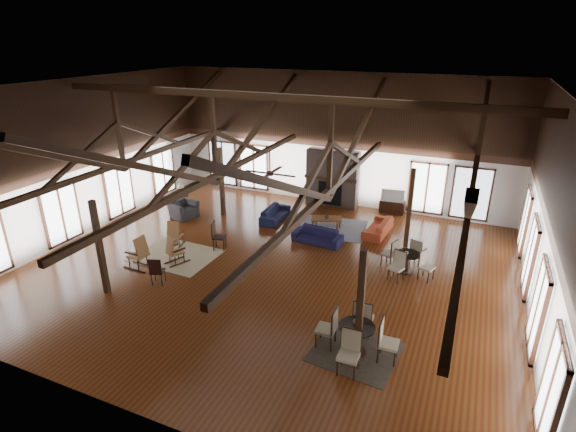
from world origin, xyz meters
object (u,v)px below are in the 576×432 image
at_px(sofa_orange, 378,227).
at_px(cafe_table_near, 357,334).
at_px(armchair, 183,209).
at_px(coffee_table, 327,219).
at_px(tv_console, 392,207).
at_px(sofa_navy_front, 317,236).
at_px(sofa_navy_left, 275,214).
at_px(cafe_table_far, 407,259).

relative_size(sofa_orange, cafe_table_near, 0.93).
relative_size(armchair, cafe_table_near, 0.52).
xyz_separation_m(sofa_orange, cafe_table_near, (1.13, -7.43, 0.26)).
bearing_deg(sofa_orange, coffee_table, -77.42).
bearing_deg(armchair, sofa_orange, -63.65).
bearing_deg(tv_console, sofa_navy_front, -115.16).
relative_size(sofa_navy_front, armchair, 1.75).
relative_size(sofa_navy_left, sofa_orange, 0.95).
bearing_deg(armchair, coffee_table, -62.96).
bearing_deg(coffee_table, cafe_table_near, -84.51).
bearing_deg(coffee_table, cafe_table_far, -51.95).
relative_size(sofa_navy_left, tv_console, 1.71).
xyz_separation_m(sofa_navy_front, sofa_navy_left, (-2.47, 1.45, -0.00)).
height_order(armchair, tv_console, armchair).
xyz_separation_m(armchair, cafe_table_far, (9.84, -1.12, 0.13)).
bearing_deg(coffee_table, sofa_orange, -9.78).
relative_size(coffee_table, cafe_table_far, 0.71).
height_order(sofa_navy_front, sofa_navy_left, sofa_navy_front).
distance_m(cafe_table_near, tv_console, 10.02).
relative_size(armchair, cafe_table_far, 0.57).
bearing_deg(coffee_table, tv_console, 34.55).
xyz_separation_m(sofa_navy_front, tv_console, (2.01, 4.28, -0.00)).
xyz_separation_m(coffee_table, cafe_table_far, (3.67, -2.40, 0.08)).
height_order(sofa_navy_left, sofa_orange, sofa_orange).
height_order(coffee_table, cafe_table_near, cafe_table_near).
bearing_deg(tv_console, sofa_orange, -91.37).
relative_size(cafe_table_far, tv_console, 1.73).
distance_m(coffee_table, cafe_table_far, 4.39).
xyz_separation_m(coffee_table, tv_console, (2.13, 2.86, -0.14)).
height_order(cafe_table_near, cafe_table_far, cafe_table_near).
distance_m(sofa_navy_front, armchair, 6.29).
xyz_separation_m(armchair, tv_console, (8.30, 4.14, -0.08)).
height_order(sofa_navy_front, cafe_table_far, cafe_table_far).
height_order(sofa_navy_front, coffee_table, sofa_navy_front).
height_order(sofa_orange, cafe_table_near, cafe_table_near).
bearing_deg(sofa_navy_front, coffee_table, 100.01).
relative_size(sofa_navy_left, cafe_table_near, 0.89).
height_order(sofa_navy_left, coffee_table, sofa_navy_left).
bearing_deg(sofa_navy_front, sofa_navy_left, 154.78).
bearing_deg(cafe_table_near, cafe_table_far, 84.27).
bearing_deg(cafe_table_near, sofa_navy_front, 118.46).
bearing_deg(tv_console, cafe_table_far, -73.65).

